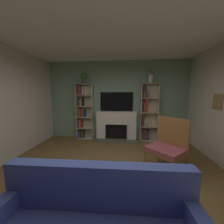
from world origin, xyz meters
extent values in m
plane|color=brown|center=(0.00, 0.00, 0.00)|extent=(6.33, 6.33, 0.00)
cube|color=gray|center=(0.00, 2.67, 1.42)|extent=(5.18, 0.06, 2.84)
cube|color=#9C7C48|center=(2.51, 1.13, 1.48)|extent=(0.03, 0.33, 0.36)
cube|color=#336160|center=(2.50, 1.13, 1.48)|extent=(0.01, 0.27, 0.30)
cube|color=white|center=(0.00, 0.00, 2.87)|extent=(5.18, 5.39, 0.06)
cube|color=white|center=(-0.56, 2.52, 0.28)|extent=(0.32, 0.24, 0.57)
cube|color=white|center=(0.56, 2.52, 0.28)|extent=(0.32, 0.24, 0.57)
cube|color=white|center=(0.00, 2.52, 0.80)|extent=(1.44, 0.24, 0.47)
cube|color=black|center=(0.00, 2.60, 0.28)|extent=(0.79, 0.08, 0.57)
cube|color=#52544C|center=(0.00, 2.25, 0.01)|extent=(1.54, 0.30, 0.03)
cube|color=black|center=(0.00, 2.61, 1.38)|extent=(1.18, 0.06, 0.69)
cube|color=beige|center=(-1.46, 2.49, 1.01)|extent=(0.02, 0.29, 2.03)
cube|color=beige|center=(-0.87, 2.49, 1.01)|extent=(0.02, 0.29, 2.03)
cube|color=beige|center=(-1.16, 2.63, 1.01)|extent=(0.60, 0.02, 2.03)
cube|color=beige|center=(-1.16, 2.49, 0.01)|extent=(0.57, 0.29, 0.02)
cube|color=#572870|center=(-1.42, 2.50, 0.13)|extent=(0.04, 0.23, 0.22)
cube|color=#2D5390|center=(-1.37, 2.50, 0.15)|extent=(0.04, 0.24, 0.27)
cube|color=olive|center=(-1.32, 2.53, 0.14)|extent=(0.03, 0.18, 0.25)
cube|color=#8E5D32|center=(-1.28, 2.50, 0.15)|extent=(0.02, 0.24, 0.27)
cube|color=#1E6741|center=(-1.24, 2.53, 0.17)|extent=(0.04, 0.17, 0.30)
cube|color=beige|center=(-1.16, 2.49, 0.41)|extent=(0.57, 0.29, 0.02)
cube|color=black|center=(-1.43, 2.53, 0.56)|extent=(0.02, 0.17, 0.29)
cube|color=#522E7C|center=(-1.39, 2.53, 0.56)|extent=(0.03, 0.18, 0.28)
cube|color=beige|center=(-1.35, 2.50, 0.57)|extent=(0.03, 0.24, 0.31)
cube|color=#A92522|center=(-1.29, 2.50, 0.55)|extent=(0.04, 0.24, 0.26)
cube|color=beige|center=(-1.16, 2.49, 0.81)|extent=(0.57, 0.29, 0.02)
cube|color=#522D67|center=(-1.43, 2.51, 0.93)|extent=(0.02, 0.22, 0.22)
cube|color=olive|center=(-1.39, 2.51, 0.99)|extent=(0.02, 0.21, 0.34)
cube|color=brown|center=(-1.35, 2.51, 0.96)|extent=(0.03, 0.22, 0.29)
cube|color=#B92830|center=(-1.30, 2.52, 0.96)|extent=(0.03, 0.20, 0.28)
cube|color=olive|center=(-1.25, 2.53, 0.98)|extent=(0.04, 0.17, 0.32)
cube|color=#4A3068|center=(-1.19, 2.52, 0.95)|extent=(0.02, 0.19, 0.25)
cube|color=#1E5097|center=(-1.15, 2.50, 0.93)|extent=(0.03, 0.23, 0.23)
cube|color=beige|center=(-1.16, 2.49, 1.22)|extent=(0.57, 0.29, 0.02)
cube|color=#AD3C27|center=(-1.42, 2.50, 1.38)|extent=(0.03, 0.23, 0.30)
cube|color=#224394|center=(-1.38, 2.52, 1.38)|extent=(0.02, 0.20, 0.30)
cube|color=#1F6D48|center=(-1.35, 2.51, 1.35)|extent=(0.02, 0.22, 0.25)
cube|color=beige|center=(-1.31, 2.53, 1.34)|extent=(0.04, 0.18, 0.23)
cube|color=olive|center=(-1.27, 2.51, 1.38)|extent=(0.03, 0.21, 0.31)
cube|color=black|center=(-1.23, 2.51, 1.39)|extent=(0.02, 0.21, 0.33)
cube|color=beige|center=(-1.16, 2.49, 1.62)|extent=(0.57, 0.29, 0.02)
cube|color=brown|center=(-1.43, 2.53, 1.74)|extent=(0.02, 0.18, 0.22)
cube|color=#A32320|center=(-1.39, 2.53, 1.80)|extent=(0.03, 0.17, 0.34)
cube|color=#A83D31|center=(-1.34, 2.51, 1.80)|extent=(0.03, 0.23, 0.34)
cube|color=#35437D|center=(-1.30, 2.52, 1.78)|extent=(0.03, 0.20, 0.30)
cube|color=#B22F34|center=(-1.25, 2.52, 1.77)|extent=(0.02, 0.20, 0.28)
cube|color=beige|center=(-1.21, 2.52, 1.77)|extent=(0.04, 0.20, 0.27)
cube|color=beige|center=(-1.16, 2.49, 2.02)|extent=(0.57, 0.29, 0.02)
cube|color=beige|center=(0.87, 2.49, 1.01)|extent=(0.02, 0.29, 2.03)
cube|color=beige|center=(1.46, 2.49, 1.01)|extent=(0.02, 0.29, 2.03)
cube|color=beige|center=(1.16, 2.63, 1.01)|extent=(0.60, 0.02, 2.03)
cube|color=beige|center=(1.16, 2.49, 0.01)|extent=(0.57, 0.29, 0.02)
cube|color=olive|center=(0.90, 2.53, 0.17)|extent=(0.03, 0.17, 0.29)
cube|color=brown|center=(0.95, 2.51, 0.19)|extent=(0.03, 0.22, 0.35)
cube|color=#3A6851|center=(0.99, 2.51, 0.15)|extent=(0.03, 0.21, 0.26)
cube|color=brown|center=(1.04, 2.51, 0.21)|extent=(0.04, 0.22, 0.39)
cube|color=#1D4D8A|center=(1.08, 2.52, 0.19)|extent=(0.03, 0.20, 0.34)
cube|color=#5F3A7B|center=(1.12, 2.53, 0.18)|extent=(0.03, 0.18, 0.32)
cube|color=#522C74|center=(1.16, 2.52, 0.20)|extent=(0.03, 0.20, 0.37)
cube|color=beige|center=(1.16, 2.49, 0.51)|extent=(0.57, 0.29, 0.02)
cube|color=black|center=(0.90, 2.51, 0.74)|extent=(0.02, 0.22, 0.44)
cube|color=#94612A|center=(0.93, 2.51, 0.72)|extent=(0.02, 0.22, 0.41)
cube|color=#5F2772|center=(0.96, 2.52, 0.66)|extent=(0.03, 0.19, 0.28)
cube|color=olive|center=(1.00, 2.54, 0.67)|extent=(0.03, 0.16, 0.31)
cube|color=beige|center=(1.03, 2.50, 0.65)|extent=(0.03, 0.23, 0.26)
cube|color=beige|center=(1.16, 2.49, 1.01)|extent=(0.57, 0.29, 0.02)
cube|color=beige|center=(0.90, 2.53, 1.18)|extent=(0.03, 0.18, 0.32)
cube|color=black|center=(0.94, 2.53, 1.16)|extent=(0.03, 0.18, 0.28)
cube|color=olive|center=(0.98, 2.53, 1.18)|extent=(0.02, 0.18, 0.31)
cube|color=red|center=(1.02, 2.50, 1.24)|extent=(0.04, 0.23, 0.43)
cube|color=#B43826|center=(1.07, 2.52, 1.24)|extent=(0.03, 0.19, 0.44)
cube|color=beige|center=(1.16, 2.49, 1.52)|extent=(0.57, 0.29, 0.02)
cube|color=#2D5092|center=(0.90, 2.54, 1.75)|extent=(0.03, 0.16, 0.43)
cube|color=#B42827|center=(0.95, 2.53, 1.74)|extent=(0.02, 0.17, 0.43)
cube|color=olive|center=(0.98, 2.51, 1.66)|extent=(0.03, 0.21, 0.26)
cube|color=#214F85|center=(1.03, 2.52, 1.73)|extent=(0.03, 0.19, 0.40)
cube|color=#945E31|center=(1.08, 2.51, 1.68)|extent=(0.04, 0.21, 0.30)
cube|color=beige|center=(1.16, 2.49, 2.02)|extent=(0.57, 0.29, 0.02)
cylinder|color=#4D515F|center=(-1.16, 2.49, 2.12)|extent=(0.16, 0.16, 0.18)
sphere|color=#397B33|center=(-1.16, 2.49, 2.29)|extent=(0.22, 0.22, 0.22)
cylinder|color=silver|center=(1.16, 2.49, 2.18)|extent=(0.14, 0.14, 0.29)
cylinder|color=#4C7F3F|center=(1.18, 2.51, 2.40)|extent=(0.01, 0.01, 0.16)
sphere|color=#E46280|center=(1.18, 2.51, 2.48)|extent=(0.06, 0.06, 0.06)
cylinder|color=#4C7F3F|center=(1.17, 2.48, 2.41)|extent=(0.01, 0.01, 0.17)
sphere|color=#E46280|center=(1.17, 2.48, 2.50)|extent=(0.05, 0.05, 0.05)
cylinder|color=#4C7F3F|center=(1.16, 2.47, 2.38)|extent=(0.01, 0.01, 0.12)
sphere|color=#E46280|center=(1.16, 2.47, 2.44)|extent=(0.06, 0.06, 0.06)
cube|color=#41519F|center=(0.08, -1.01, 0.68)|extent=(1.98, 0.22, 0.49)
cylinder|color=brown|center=(1.62, 0.48, 0.23)|extent=(0.04, 0.04, 0.45)
cylinder|color=brown|center=(1.17, 0.95, 0.23)|extent=(0.04, 0.04, 0.45)
cylinder|color=brown|center=(1.22, 0.10, 0.23)|extent=(0.04, 0.04, 0.45)
cylinder|color=brown|center=(0.77, 0.56, 0.23)|extent=(0.04, 0.04, 0.45)
cube|color=#92414B|center=(1.20, 0.52, 0.49)|extent=(0.91, 0.91, 0.08)
cube|color=brown|center=(1.20, 0.52, 0.43)|extent=(0.91, 0.91, 0.04)
cube|color=brown|center=(1.39, 0.71, 0.80)|extent=(0.52, 0.54, 0.69)
camera|label=1|loc=(0.36, -2.30, 1.65)|focal=21.56mm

